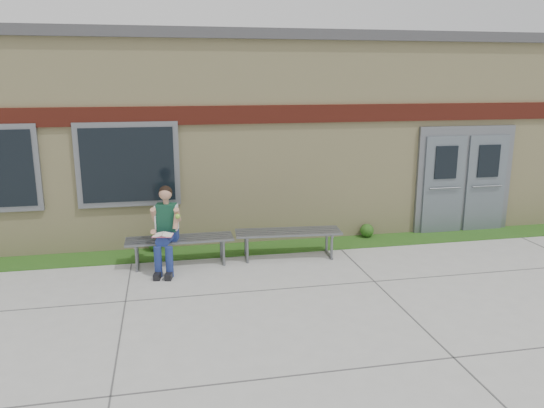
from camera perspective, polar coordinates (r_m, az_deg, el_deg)
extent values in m
plane|color=#9E9E99|center=(8.28, 5.78, -10.08)|extent=(80.00, 80.00, 0.00)
cube|color=#124614|center=(10.63, 1.64, -4.56)|extent=(16.00, 0.80, 0.02)
cube|color=beige|center=(13.50, -1.61, 7.96)|extent=(16.00, 6.00, 4.00)
cube|color=#3F3F42|center=(13.46, -1.67, 16.89)|extent=(16.20, 6.20, 0.20)
cube|color=maroon|center=(10.49, 1.27, 9.65)|extent=(16.00, 0.06, 0.35)
cube|color=slate|center=(10.34, -15.22, 4.11)|extent=(1.90, 0.08, 1.60)
cube|color=black|center=(10.30, -15.24, 4.07)|extent=(1.70, 0.04, 1.40)
cube|color=slate|center=(12.18, 19.93, 2.50)|extent=(2.20, 0.08, 2.30)
cube|color=slate|center=(11.91, 17.96, 1.93)|extent=(0.92, 0.06, 2.10)
cube|color=slate|center=(12.43, 21.99, 2.06)|extent=(0.92, 0.06, 2.10)
cube|color=slate|center=(9.66, -9.89, -3.73)|extent=(1.91, 0.54, 0.04)
cube|color=slate|center=(9.76, -14.32, -5.39)|extent=(0.05, 0.53, 0.43)
cube|color=slate|center=(9.78, -5.36, -4.95)|extent=(0.05, 0.53, 0.43)
cube|color=slate|center=(9.90, 1.76, -3.02)|extent=(2.00, 0.70, 0.04)
cube|color=slate|center=(9.84, -2.72, -4.77)|extent=(0.09, 0.55, 0.45)
cube|color=slate|center=(10.18, 6.06, -4.19)|extent=(0.09, 0.55, 0.45)
cube|color=navy|center=(9.58, -11.15, -3.29)|extent=(0.41, 0.32, 0.17)
cube|color=#0F392D|center=(9.47, -11.27, -1.41)|extent=(0.38, 0.28, 0.49)
sphere|color=tan|center=(9.36, -11.40, 1.09)|extent=(0.26, 0.26, 0.22)
sphere|color=black|center=(9.38, -11.38, 1.24)|extent=(0.28, 0.28, 0.23)
cylinder|color=navy|center=(9.33, -12.06, -3.65)|extent=(0.25, 0.47, 0.16)
cylinder|color=navy|center=(9.29, -10.90, -3.66)|extent=(0.25, 0.47, 0.16)
cylinder|color=navy|center=(9.20, -12.15, -6.11)|extent=(0.13, 0.13, 0.53)
cylinder|color=navy|center=(9.16, -10.97, -6.14)|extent=(0.13, 0.13, 0.53)
cube|color=black|center=(9.20, -12.18, -7.51)|extent=(0.16, 0.29, 0.11)
cube|color=black|center=(9.16, -11.00, -7.55)|extent=(0.16, 0.29, 0.11)
cylinder|color=tan|center=(9.44, -12.56, -1.13)|extent=(0.14, 0.25, 0.28)
cylinder|color=tan|center=(9.36, -10.15, -1.14)|extent=(0.14, 0.25, 0.28)
cube|color=white|center=(9.16, -11.67, -3.25)|extent=(0.37, 0.30, 0.02)
cube|color=#C5496D|center=(9.17, -11.67, -3.33)|extent=(0.37, 0.31, 0.01)
sphere|color=#89CD36|center=(9.21, -10.11, -1.31)|extent=(0.09, 0.09, 0.09)
sphere|color=#124614|center=(10.56, -12.42, -4.00)|extent=(0.33, 0.33, 0.33)
sphere|color=#124614|center=(11.33, 10.17, -2.82)|extent=(0.28, 0.28, 0.28)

